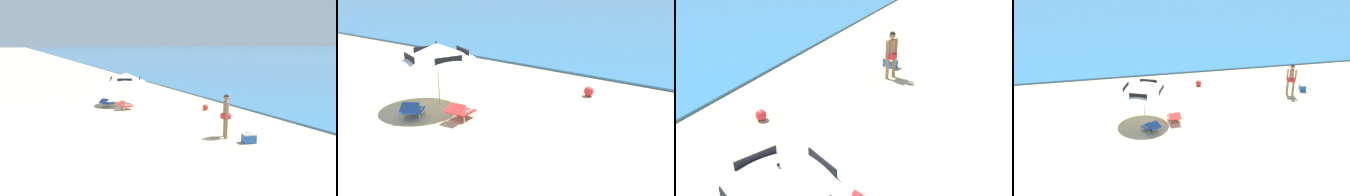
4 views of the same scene
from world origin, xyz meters
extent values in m
cone|color=white|center=(-3.97, 3.95, 1.69)|extent=(2.85, 2.84, 0.58)
cube|color=black|center=(-3.64, 4.74, 1.57)|extent=(0.79, 0.35, 0.29)
cube|color=black|center=(-3.18, 3.62, 1.57)|extent=(0.35, 0.79, 0.29)
sphere|color=black|center=(-3.97, 3.95, 1.98)|extent=(0.06, 0.06, 0.06)
cylinder|color=silver|center=(-2.35, 3.57, 0.32)|extent=(0.07, 0.54, 0.02)
cylinder|color=#8C6042|center=(4.20, 5.22, 0.42)|extent=(0.12, 0.12, 0.84)
cylinder|color=#8C6042|center=(3.93, 5.36, 0.42)|extent=(0.12, 0.12, 0.84)
cylinder|color=red|center=(4.06, 5.29, 0.86)|extent=(0.42, 0.42, 0.18)
cylinder|color=#8C6042|center=(4.06, 5.29, 1.14)|extent=(0.23, 0.23, 0.60)
cylinder|color=#8C6042|center=(4.25, 5.19, 1.13)|extent=(0.09, 0.09, 0.63)
cylinder|color=#8C6042|center=(3.87, 5.39, 1.13)|extent=(0.09, 0.09, 0.63)
sphere|color=#8C6042|center=(4.06, 5.29, 1.59)|extent=(0.23, 0.23, 0.23)
sphere|color=black|center=(4.06, 5.29, 1.62)|extent=(0.21, 0.21, 0.21)
cube|color=#1E56A8|center=(4.99, 5.67, 0.16)|extent=(0.47, 0.56, 0.32)
cube|color=white|center=(4.99, 5.67, 0.36)|extent=(0.48, 0.58, 0.08)
cylinder|color=black|center=(4.99, 5.67, 0.42)|extent=(0.12, 0.33, 0.02)
sphere|color=red|center=(-0.50, 7.42, 0.16)|extent=(0.33, 0.33, 0.33)
camera|label=1|loc=(13.20, -1.86, 3.62)|focal=32.01mm
camera|label=2|loc=(4.29, -4.11, 4.26)|focal=41.28mm
camera|label=3|loc=(-7.81, 0.62, 5.79)|focal=41.25mm
camera|label=4|loc=(-5.62, -13.39, 9.13)|focal=43.80mm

